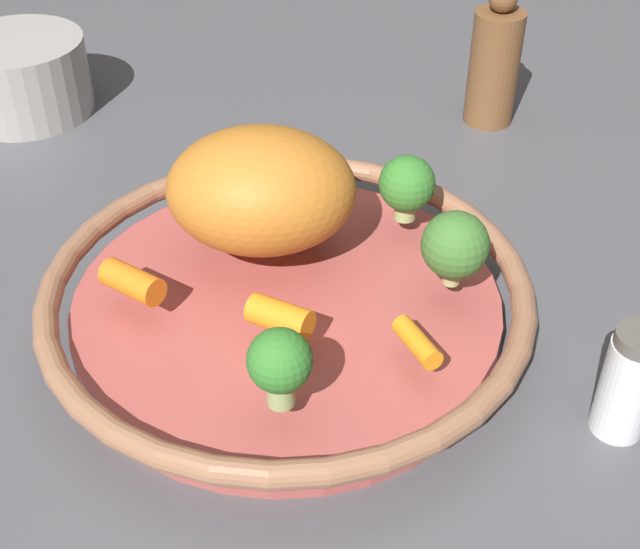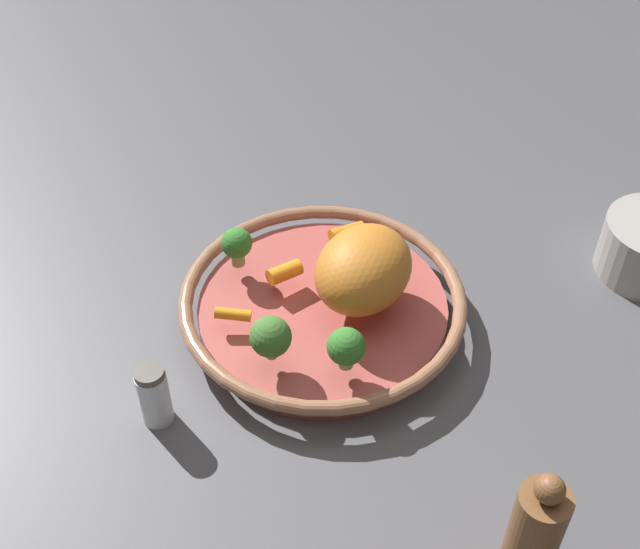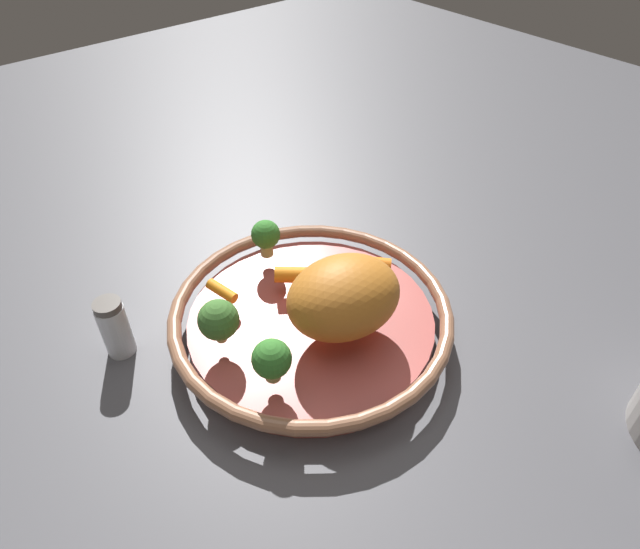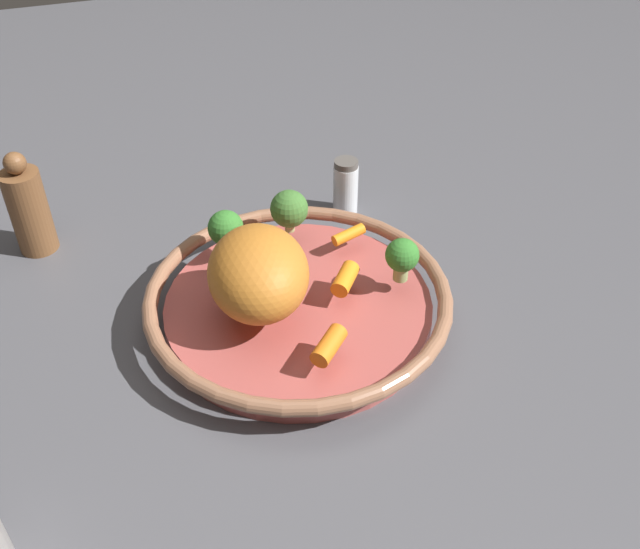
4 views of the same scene
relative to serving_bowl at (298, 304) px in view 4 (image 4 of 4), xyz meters
The scene contains 11 objects.
ground_plane 0.03m from the serving_bowl, ahead, with size 2.47×2.47×0.00m, color #4C4C51.
serving_bowl is the anchor object (origin of this frame).
roast_chicken_piece 0.08m from the serving_bowl, 102.45° to the left, with size 0.14×0.11×0.09m, color #BD6E24.
baby_carrot_back 0.12m from the serving_bowl, 50.84° to the right, with size 0.01×0.01×0.04m, color orange.
baby_carrot_near_rim 0.06m from the serving_bowl, 102.00° to the right, with size 0.02×0.02×0.04m, color orange.
baby_carrot_right 0.11m from the serving_bowl, behind, with size 0.02×0.02×0.05m, color orange.
broccoli_floret_mid 0.13m from the serving_bowl, 99.38° to the right, with size 0.04×0.04×0.05m.
broccoli_floret_large 0.13m from the serving_bowl, 12.33° to the right, with size 0.05×0.05×0.06m.
broccoli_floret_small 0.13m from the serving_bowl, 29.99° to the left, with size 0.04×0.04×0.05m.
salt_shaker 0.24m from the serving_bowl, 33.51° to the right, with size 0.03×0.03×0.08m.
pepper_mill 0.38m from the serving_bowl, 48.79° to the left, with size 0.05×0.05×0.14m.
Camera 4 is at (-0.60, 0.18, 0.58)m, focal length 40.62 mm.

